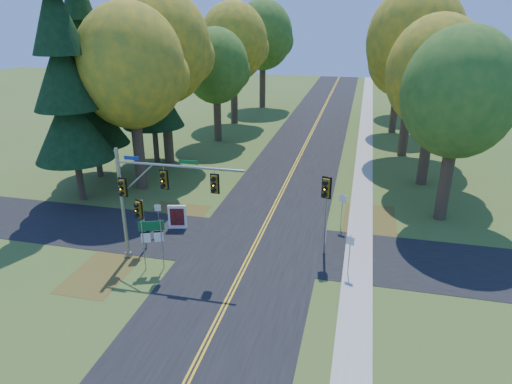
% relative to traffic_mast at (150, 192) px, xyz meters
% --- Properties ---
extents(ground, '(160.00, 160.00, 0.00)m').
position_rel_traffic_mast_xyz_m(ground, '(5.09, 1.17, -4.23)').
color(ground, '#3B5F21').
rests_on(ground, ground).
extents(road_main, '(8.00, 160.00, 0.02)m').
position_rel_traffic_mast_xyz_m(road_main, '(5.09, 1.17, -4.22)').
color(road_main, black).
rests_on(road_main, ground).
extents(road_cross, '(60.00, 6.00, 0.02)m').
position_rel_traffic_mast_xyz_m(road_cross, '(5.09, 3.17, -4.22)').
color(road_cross, black).
rests_on(road_cross, ground).
extents(centerline_left, '(0.10, 160.00, 0.01)m').
position_rel_traffic_mast_xyz_m(centerline_left, '(4.99, 1.17, -4.21)').
color(centerline_left, gold).
rests_on(centerline_left, road_main).
extents(centerline_right, '(0.10, 160.00, 0.01)m').
position_rel_traffic_mast_xyz_m(centerline_right, '(5.19, 1.17, -4.21)').
color(centerline_right, gold).
rests_on(centerline_right, road_main).
extents(sidewalk_east, '(1.60, 160.00, 0.06)m').
position_rel_traffic_mast_xyz_m(sidewalk_east, '(11.29, 1.17, -4.20)').
color(sidewalk_east, '#9E998E').
rests_on(sidewalk_east, ground).
extents(leaf_patch_w_near, '(4.00, 6.00, 0.00)m').
position_rel_traffic_mast_xyz_m(leaf_patch_w_near, '(-1.41, 5.17, -4.23)').
color(leaf_patch_w_near, brown).
rests_on(leaf_patch_w_near, ground).
extents(leaf_patch_e, '(3.50, 8.00, 0.00)m').
position_rel_traffic_mast_xyz_m(leaf_patch_e, '(11.89, 7.17, -4.23)').
color(leaf_patch_e, brown).
rests_on(leaf_patch_e, ground).
extents(leaf_patch_w_far, '(3.00, 5.00, 0.00)m').
position_rel_traffic_mast_xyz_m(leaf_patch_w_far, '(-2.41, -1.83, -4.23)').
color(leaf_patch_w_far, brown).
rests_on(leaf_patch_w_far, ground).
extents(tree_w_a, '(8.00, 8.00, 14.15)m').
position_rel_traffic_mast_xyz_m(tree_w_a, '(-6.03, 10.56, 5.25)').
color(tree_w_a, '#38281C').
rests_on(tree_w_a, ground).
extents(tree_e_a, '(7.20, 7.20, 12.73)m').
position_rel_traffic_mast_xyz_m(tree_e_a, '(16.66, 9.95, 4.30)').
color(tree_e_a, '#38281C').
rests_on(tree_e_a, ground).
extents(tree_w_b, '(8.60, 8.60, 15.38)m').
position_rel_traffic_mast_xyz_m(tree_w_b, '(-6.63, 17.46, 6.13)').
color(tree_w_b, '#38281C').
rests_on(tree_w_b, ground).
extents(tree_e_b, '(7.60, 7.60, 13.33)m').
position_rel_traffic_mast_xyz_m(tree_e_b, '(16.06, 16.75, 4.66)').
color(tree_e_b, '#38281C').
rests_on(tree_e_b, ground).
extents(tree_w_c, '(6.80, 6.80, 11.91)m').
position_rel_traffic_mast_xyz_m(tree_w_c, '(-4.44, 25.64, 3.71)').
color(tree_w_c, '#38281C').
rests_on(tree_w_c, ground).
extents(tree_e_c, '(8.80, 8.80, 15.79)m').
position_rel_traffic_mast_xyz_m(tree_e_c, '(14.97, 24.86, 6.43)').
color(tree_e_c, '#38281C').
rests_on(tree_e_c, ground).
extents(tree_w_d, '(8.20, 8.20, 14.56)m').
position_rel_traffic_mast_xyz_m(tree_w_d, '(-5.03, 34.36, 5.55)').
color(tree_w_d, '#38281C').
rests_on(tree_w_d, ground).
extents(tree_e_d, '(7.00, 7.00, 12.32)m').
position_rel_traffic_mast_xyz_m(tree_e_d, '(14.36, 34.05, 4.00)').
color(tree_e_d, '#38281C').
rests_on(tree_e_d, ground).
extents(tree_w_e, '(8.40, 8.40, 14.97)m').
position_rel_traffic_mast_xyz_m(tree_w_e, '(-3.83, 45.26, 5.84)').
color(tree_w_e, '#38281C').
rests_on(tree_w_e, ground).
extents(tree_e_e, '(7.80, 7.80, 13.74)m').
position_rel_traffic_mast_xyz_m(tree_e_e, '(15.57, 44.75, 4.96)').
color(tree_e_e, '#38281C').
rests_on(tree_e_e, ground).
extents(pine_a, '(5.60, 5.60, 19.48)m').
position_rel_traffic_mast_xyz_m(pine_a, '(-9.41, 7.17, 4.95)').
color(pine_a, '#38281C').
rests_on(pine_a, ground).
extents(pine_b, '(5.60, 5.60, 17.31)m').
position_rel_traffic_mast_xyz_m(pine_b, '(-10.91, 12.17, 3.93)').
color(pine_b, '#38281C').
rests_on(pine_b, ground).
extents(pine_c, '(5.60, 5.60, 20.56)m').
position_rel_traffic_mast_xyz_m(pine_c, '(-7.91, 17.17, 5.46)').
color(pine_c, '#38281C').
rests_on(pine_c, ground).
extents(traffic_mast, '(7.26, 0.65, 6.58)m').
position_rel_traffic_mast_xyz_m(traffic_mast, '(0.00, 0.00, 0.00)').
color(traffic_mast, gray).
rests_on(traffic_mast, ground).
extents(east_signal_pole, '(0.56, 0.66, 4.91)m').
position_rel_traffic_mast_xyz_m(east_signal_pole, '(9.24, 2.84, -0.51)').
color(east_signal_pole, gray).
rests_on(east_signal_pole, ground).
extents(ped_signal_pole, '(0.49, 0.59, 3.26)m').
position_rel_traffic_mast_xyz_m(ped_signal_pole, '(-1.29, 0.98, -1.81)').
color(ped_signal_pole, '#909498').
rests_on(ped_signal_pole, ground).
extents(route_sign_cluster, '(1.32, 0.52, 2.98)m').
position_rel_traffic_mast_xyz_m(route_sign_cluster, '(0.29, -0.83, -2.14)').
color(route_sign_cluster, gray).
rests_on(route_sign_cluster, ground).
extents(info_kiosk, '(1.19, 0.45, 1.64)m').
position_rel_traffic_mast_xyz_m(info_kiosk, '(-0.40, 4.17, -3.42)').
color(info_kiosk, white).
rests_on(info_kiosk, ground).
extents(reg_sign_e_north, '(0.45, 0.22, 2.49)m').
position_rel_traffic_mast_xyz_m(reg_sign_e_north, '(10.04, 6.66, -2.53)').
color(reg_sign_e_north, gray).
rests_on(reg_sign_e_north, ground).
extents(reg_sign_e_south, '(0.43, 0.20, 2.38)m').
position_rel_traffic_mast_xyz_m(reg_sign_e_south, '(10.77, 1.07, -2.61)').
color(reg_sign_e_south, gray).
rests_on(reg_sign_e_south, ground).
extents(reg_sign_w, '(0.38, 0.13, 2.05)m').
position_rel_traffic_mast_xyz_m(reg_sign_w, '(-1.30, 3.27, -2.83)').
color(reg_sign_w, gray).
rests_on(reg_sign_w, ground).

